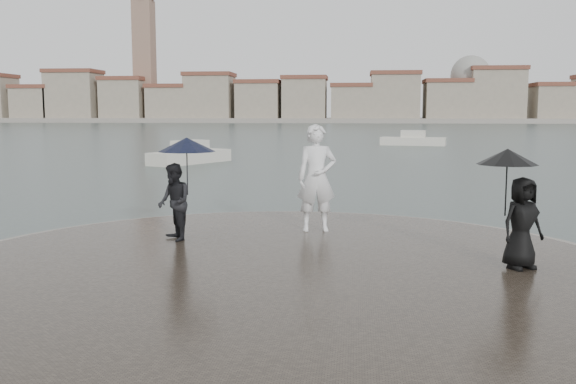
# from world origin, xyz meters

# --- Properties ---
(ground) EXTENTS (400.00, 400.00, 0.00)m
(ground) POSITION_xyz_m (0.00, 0.00, 0.00)
(ground) COLOR #2B3835
(ground) RESTS_ON ground
(kerb_ring) EXTENTS (12.50, 12.50, 0.32)m
(kerb_ring) POSITION_xyz_m (0.00, 3.50, 0.16)
(kerb_ring) COLOR gray
(kerb_ring) RESTS_ON ground
(quay_tip) EXTENTS (11.90, 11.90, 0.36)m
(quay_tip) POSITION_xyz_m (0.00, 3.50, 0.18)
(quay_tip) COLOR #2D261E
(quay_tip) RESTS_ON ground
(statue) EXTENTS (0.90, 0.66, 2.28)m
(statue) POSITION_xyz_m (0.40, 6.84, 1.50)
(statue) COLOR white
(statue) RESTS_ON quay_tip
(visitor_left) EXTENTS (1.27, 1.14, 2.04)m
(visitor_left) POSITION_xyz_m (-2.25, 5.55, 1.53)
(visitor_left) COLOR black
(visitor_left) RESTS_ON quay_tip
(visitor_right) EXTENTS (1.18, 0.99, 1.95)m
(visitor_right) POSITION_xyz_m (3.83, 3.89, 1.46)
(visitor_right) COLOR black
(visitor_right) RESTS_ON quay_tip
(far_skyline) EXTENTS (260.00, 20.00, 37.00)m
(far_skyline) POSITION_xyz_m (-6.29, 160.71, 5.61)
(far_skyline) COLOR gray
(far_skyline) RESTS_ON ground
(boats) EXTENTS (40.08, 24.98, 1.50)m
(boats) POSITION_xyz_m (8.46, 40.13, 0.38)
(boats) COLOR beige
(boats) RESTS_ON ground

